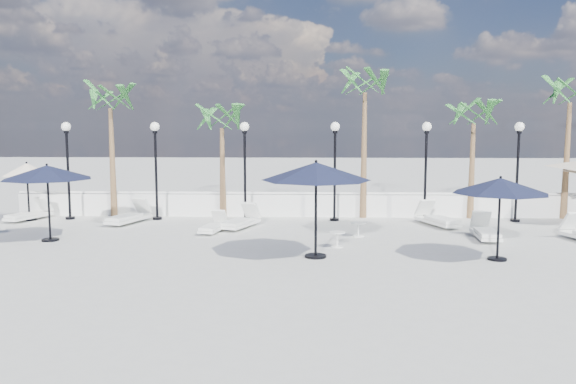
{
  "coord_description": "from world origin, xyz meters",
  "views": [
    {
      "loc": [
        -1.09,
        -15.24,
        3.69
      ],
      "look_at": [
        -1.71,
        3.3,
        1.5
      ],
      "focal_mm": 35.0,
      "sensor_mm": 36.0,
      "label": 1
    }
  ],
  "objects_px": {
    "lounger_1": "(241,221)",
    "parasol_navy_right": "(500,186)",
    "lounger_4": "(437,219)",
    "parasol_navy_left": "(47,173)",
    "parasol_navy_mid": "(316,172)",
    "lounger_2": "(129,216)",
    "parasol_cream_small": "(27,170)",
    "lounger_0": "(29,214)",
    "lounger_3": "(213,226)",
    "lounger_6": "(485,232)"
  },
  "relations": [
    {
      "from": "lounger_1",
      "to": "parasol_navy_right",
      "type": "distance_m",
      "value": 9.12
    },
    {
      "from": "lounger_4",
      "to": "parasol_navy_left",
      "type": "relative_size",
      "value": 0.79
    },
    {
      "from": "lounger_1",
      "to": "parasol_navy_mid",
      "type": "bearing_deg",
      "value": -37.86
    },
    {
      "from": "lounger_2",
      "to": "parasol_cream_small",
      "type": "height_order",
      "value": "parasol_cream_small"
    },
    {
      "from": "lounger_0",
      "to": "parasol_navy_mid",
      "type": "distance_m",
      "value": 12.8
    },
    {
      "from": "lounger_3",
      "to": "lounger_0",
      "type": "bearing_deg",
      "value": 174.06
    },
    {
      "from": "lounger_2",
      "to": "lounger_4",
      "type": "bearing_deg",
      "value": 18.15
    },
    {
      "from": "lounger_1",
      "to": "lounger_6",
      "type": "height_order",
      "value": "lounger_1"
    },
    {
      "from": "lounger_0",
      "to": "lounger_2",
      "type": "bearing_deg",
      "value": 11.56
    },
    {
      "from": "parasol_navy_mid",
      "to": "parasol_navy_right",
      "type": "xyz_separation_m",
      "value": [
        5.03,
        -0.16,
        -0.37
      ]
    },
    {
      "from": "parasol_navy_left",
      "to": "parasol_navy_right",
      "type": "height_order",
      "value": "parasol_navy_left"
    },
    {
      "from": "lounger_1",
      "to": "lounger_4",
      "type": "xyz_separation_m",
      "value": [
        7.22,
        0.68,
        0.01
      ]
    },
    {
      "from": "lounger_0",
      "to": "lounger_6",
      "type": "distance_m",
      "value": 17.06
    },
    {
      "from": "lounger_4",
      "to": "lounger_2",
      "type": "bearing_deg",
      "value": 158.21
    },
    {
      "from": "parasol_navy_mid",
      "to": "parasol_navy_right",
      "type": "relative_size",
      "value": 1.18
    },
    {
      "from": "lounger_2",
      "to": "lounger_1",
      "type": "bearing_deg",
      "value": 8.22
    },
    {
      "from": "parasol_navy_mid",
      "to": "lounger_4",
      "type": "bearing_deg",
      "value": 48.27
    },
    {
      "from": "lounger_2",
      "to": "lounger_6",
      "type": "bearing_deg",
      "value": 7.48
    },
    {
      "from": "lounger_2",
      "to": "parasol_navy_mid",
      "type": "height_order",
      "value": "parasol_navy_mid"
    },
    {
      "from": "lounger_3",
      "to": "parasol_navy_mid",
      "type": "relative_size",
      "value": 0.57
    },
    {
      "from": "lounger_1",
      "to": "lounger_2",
      "type": "height_order",
      "value": "lounger_2"
    },
    {
      "from": "lounger_1",
      "to": "parasol_navy_right",
      "type": "height_order",
      "value": "parasol_navy_right"
    },
    {
      "from": "lounger_2",
      "to": "lounger_6",
      "type": "distance_m",
      "value": 12.86
    },
    {
      "from": "parasol_navy_mid",
      "to": "lounger_0",
      "type": "bearing_deg",
      "value": 152.22
    },
    {
      "from": "lounger_6",
      "to": "parasol_cream_small",
      "type": "distance_m",
      "value": 17.15
    },
    {
      "from": "lounger_6",
      "to": "parasol_navy_right",
      "type": "relative_size",
      "value": 0.79
    },
    {
      "from": "lounger_1",
      "to": "parasol_navy_mid",
      "type": "distance_m",
      "value": 5.62
    },
    {
      "from": "lounger_4",
      "to": "parasol_navy_right",
      "type": "height_order",
      "value": "parasol_navy_right"
    },
    {
      "from": "lounger_4",
      "to": "parasol_navy_left",
      "type": "bearing_deg",
      "value": 172.3
    },
    {
      "from": "parasol_navy_mid",
      "to": "parasol_navy_right",
      "type": "distance_m",
      "value": 5.04
    },
    {
      "from": "lounger_4",
      "to": "parasol_navy_mid",
      "type": "xyz_separation_m",
      "value": [
        -4.58,
        -5.14,
        2.15
      ]
    },
    {
      "from": "lounger_0",
      "to": "lounger_6",
      "type": "height_order",
      "value": "lounger_6"
    },
    {
      "from": "lounger_3",
      "to": "parasol_cream_small",
      "type": "relative_size",
      "value": 0.76
    },
    {
      "from": "lounger_6",
      "to": "parasol_cream_small",
      "type": "height_order",
      "value": "parasol_cream_small"
    },
    {
      "from": "lounger_0",
      "to": "lounger_4",
      "type": "distance_m",
      "value": 15.76
    },
    {
      "from": "lounger_0",
      "to": "parasol_cream_small",
      "type": "distance_m",
      "value": 1.72
    },
    {
      "from": "lounger_6",
      "to": "parasol_navy_mid",
      "type": "height_order",
      "value": "parasol_navy_mid"
    },
    {
      "from": "parasol_navy_right",
      "to": "parasol_cream_small",
      "type": "distance_m",
      "value": 17.29
    },
    {
      "from": "lounger_6",
      "to": "parasol_navy_left",
      "type": "bearing_deg",
      "value": -171.86
    },
    {
      "from": "lounger_1",
      "to": "lounger_2",
      "type": "xyz_separation_m",
      "value": [
        -4.36,
        0.82,
        0.01
      ]
    },
    {
      "from": "lounger_1",
      "to": "lounger_3",
      "type": "height_order",
      "value": "lounger_1"
    },
    {
      "from": "lounger_0",
      "to": "parasol_navy_right",
      "type": "height_order",
      "value": "parasol_navy_right"
    },
    {
      "from": "lounger_3",
      "to": "parasol_navy_right",
      "type": "bearing_deg",
      "value": -13.73
    },
    {
      "from": "lounger_3",
      "to": "parasol_navy_right",
      "type": "xyz_separation_m",
      "value": [
        8.53,
        -3.81,
        1.84
      ]
    },
    {
      "from": "lounger_6",
      "to": "parasol_cream_small",
      "type": "relative_size",
      "value": 0.89
    },
    {
      "from": "lounger_4",
      "to": "parasol_cream_small",
      "type": "relative_size",
      "value": 0.97
    },
    {
      "from": "lounger_1",
      "to": "lounger_6",
      "type": "distance_m",
      "value": 8.42
    },
    {
      "from": "parasol_navy_mid",
      "to": "parasol_cream_small",
      "type": "relative_size",
      "value": 1.33
    },
    {
      "from": "lounger_0",
      "to": "lounger_4",
      "type": "bearing_deg",
      "value": 17.03
    },
    {
      "from": "lounger_0",
      "to": "parasol_cream_small",
      "type": "height_order",
      "value": "parasol_cream_small"
    }
  ]
}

